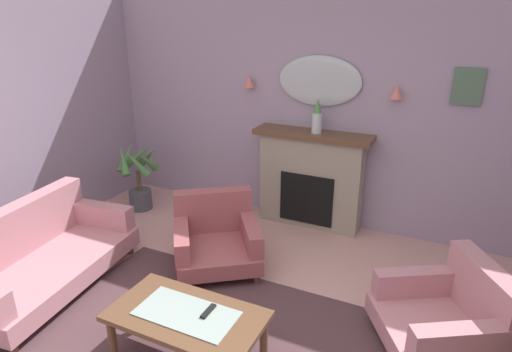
{
  "coord_description": "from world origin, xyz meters",
  "views": [
    {
      "loc": [
        1.33,
        -1.84,
        2.42
      ],
      "look_at": [
        -0.38,
        1.71,
        0.94
      ],
      "focal_mm": 30.38,
      "sensor_mm": 36.0,
      "label": 1
    }
  ],
  "objects_px": {
    "wall_mirror": "(319,81)",
    "armchair_by_coffee_table": "(449,315)",
    "wall_sconce_left": "(249,81)",
    "potted_plant_tall_palm": "(138,176)",
    "framed_picture": "(467,87)",
    "floral_couch": "(37,255)",
    "coffee_table": "(187,320)",
    "mantel_vase_right": "(317,117)",
    "wall_sconce_right": "(397,92)",
    "tv_remote": "(208,312)",
    "fireplace": "(311,180)",
    "armchair_in_corner": "(216,236)"
  },
  "relations": [
    {
      "from": "floral_couch",
      "to": "armchair_by_coffee_table",
      "type": "bearing_deg",
      "value": 12.26
    },
    {
      "from": "framed_picture",
      "to": "potted_plant_tall_palm",
      "type": "distance_m",
      "value": 3.93
    },
    {
      "from": "fireplace",
      "to": "wall_sconce_left",
      "type": "xyz_separation_m",
      "value": [
        -0.85,
        0.09,
        1.09
      ]
    },
    {
      "from": "fireplace",
      "to": "coffee_table",
      "type": "relative_size",
      "value": 1.24
    },
    {
      "from": "fireplace",
      "to": "coffee_table",
      "type": "height_order",
      "value": "fireplace"
    },
    {
      "from": "fireplace",
      "to": "potted_plant_tall_palm",
      "type": "xyz_separation_m",
      "value": [
        -2.15,
        -0.53,
        -0.12
      ]
    },
    {
      "from": "tv_remote",
      "to": "wall_sconce_right",
      "type": "bearing_deg",
      "value": 73.36
    },
    {
      "from": "wall_sconce_left",
      "to": "potted_plant_tall_palm",
      "type": "height_order",
      "value": "wall_sconce_left"
    },
    {
      "from": "mantel_vase_right",
      "to": "tv_remote",
      "type": "distance_m",
      "value": 2.58
    },
    {
      "from": "framed_picture",
      "to": "floral_couch",
      "type": "bearing_deg",
      "value": -143.75
    },
    {
      "from": "fireplace",
      "to": "framed_picture",
      "type": "bearing_deg",
      "value": 5.77
    },
    {
      "from": "wall_mirror",
      "to": "potted_plant_tall_palm",
      "type": "height_order",
      "value": "wall_mirror"
    },
    {
      "from": "wall_mirror",
      "to": "wall_sconce_right",
      "type": "distance_m",
      "value": 0.85
    },
    {
      "from": "armchair_in_corner",
      "to": "potted_plant_tall_palm",
      "type": "height_order",
      "value": "potted_plant_tall_palm"
    },
    {
      "from": "wall_mirror",
      "to": "floral_couch",
      "type": "height_order",
      "value": "wall_mirror"
    },
    {
      "from": "coffee_table",
      "to": "potted_plant_tall_palm",
      "type": "height_order",
      "value": "potted_plant_tall_palm"
    },
    {
      "from": "fireplace",
      "to": "tv_remote",
      "type": "relative_size",
      "value": 8.5
    },
    {
      "from": "framed_picture",
      "to": "wall_sconce_right",
      "type": "bearing_deg",
      "value": -174.73
    },
    {
      "from": "floral_couch",
      "to": "armchair_by_coffee_table",
      "type": "height_order",
      "value": "floral_couch"
    },
    {
      "from": "wall_mirror",
      "to": "floral_couch",
      "type": "distance_m",
      "value": 3.37
    },
    {
      "from": "wall_mirror",
      "to": "framed_picture",
      "type": "xyz_separation_m",
      "value": [
        1.5,
        0.01,
        0.04
      ]
    },
    {
      "from": "tv_remote",
      "to": "armchair_in_corner",
      "type": "bearing_deg",
      "value": 118.58
    },
    {
      "from": "wall_sconce_left",
      "to": "tv_remote",
      "type": "xyz_separation_m",
      "value": [
        0.94,
        -2.55,
        -1.21
      ]
    },
    {
      "from": "mantel_vase_right",
      "to": "wall_sconce_left",
      "type": "bearing_deg",
      "value": 172.41
    },
    {
      "from": "wall_mirror",
      "to": "armchair_by_coffee_table",
      "type": "xyz_separation_m",
      "value": [
        1.63,
        -1.69,
        -1.4
      ]
    },
    {
      "from": "wall_sconce_left",
      "to": "framed_picture",
      "type": "bearing_deg",
      "value": 1.46
    },
    {
      "from": "framed_picture",
      "to": "floral_couch",
      "type": "relative_size",
      "value": 0.2
    },
    {
      "from": "fireplace",
      "to": "wall_sconce_left",
      "type": "height_order",
      "value": "wall_sconce_left"
    },
    {
      "from": "armchair_by_coffee_table",
      "to": "fireplace",
      "type": "bearing_deg",
      "value": 136.41
    },
    {
      "from": "wall_sconce_right",
      "to": "framed_picture",
      "type": "xyz_separation_m",
      "value": [
        0.65,
        0.06,
        0.09
      ]
    },
    {
      "from": "fireplace",
      "to": "mantel_vase_right",
      "type": "bearing_deg",
      "value": -29.53
    },
    {
      "from": "mantel_vase_right",
      "to": "tv_remote",
      "type": "xyz_separation_m",
      "value": [
        0.04,
        -2.43,
        -0.89
      ]
    },
    {
      "from": "floral_couch",
      "to": "armchair_by_coffee_table",
      "type": "xyz_separation_m",
      "value": [
        3.49,
        0.76,
        -0.01
      ]
    },
    {
      "from": "tv_remote",
      "to": "fireplace",
      "type": "bearing_deg",
      "value": 92.07
    },
    {
      "from": "floral_couch",
      "to": "potted_plant_tall_palm",
      "type": "xyz_separation_m",
      "value": [
        -0.29,
        1.78,
        0.13
      ]
    },
    {
      "from": "framed_picture",
      "to": "armchair_in_corner",
      "type": "height_order",
      "value": "framed_picture"
    },
    {
      "from": "wall_sconce_left",
      "to": "floral_couch",
      "type": "distance_m",
      "value": 2.93
    },
    {
      "from": "fireplace",
      "to": "framed_picture",
      "type": "xyz_separation_m",
      "value": [
        1.5,
        0.15,
        1.18
      ]
    },
    {
      "from": "framed_picture",
      "to": "potted_plant_tall_palm",
      "type": "xyz_separation_m",
      "value": [
        -3.65,
        -0.68,
        -1.3
      ]
    },
    {
      "from": "mantel_vase_right",
      "to": "potted_plant_tall_palm",
      "type": "xyz_separation_m",
      "value": [
        -2.2,
        -0.5,
        -0.89
      ]
    },
    {
      "from": "coffee_table",
      "to": "floral_couch",
      "type": "relative_size",
      "value": 0.61
    },
    {
      "from": "mantel_vase_right",
      "to": "potted_plant_tall_palm",
      "type": "relative_size",
      "value": 0.44
    },
    {
      "from": "wall_mirror",
      "to": "wall_sconce_right",
      "type": "xyz_separation_m",
      "value": [
        0.85,
        -0.05,
        -0.05
      ]
    },
    {
      "from": "fireplace",
      "to": "potted_plant_tall_palm",
      "type": "distance_m",
      "value": 2.21
    },
    {
      "from": "wall_mirror",
      "to": "armchair_by_coffee_table",
      "type": "distance_m",
      "value": 2.74
    },
    {
      "from": "framed_picture",
      "to": "coffee_table",
      "type": "bearing_deg",
      "value": -120.01
    },
    {
      "from": "tv_remote",
      "to": "potted_plant_tall_palm",
      "type": "distance_m",
      "value": 2.95
    },
    {
      "from": "wall_sconce_right",
      "to": "armchair_by_coffee_table",
      "type": "relative_size",
      "value": 0.13
    },
    {
      "from": "armchair_by_coffee_table",
      "to": "wall_sconce_right",
      "type": "bearing_deg",
      "value": 115.38
    },
    {
      "from": "wall_sconce_left",
      "to": "coffee_table",
      "type": "height_order",
      "value": "wall_sconce_left"
    }
  ]
}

